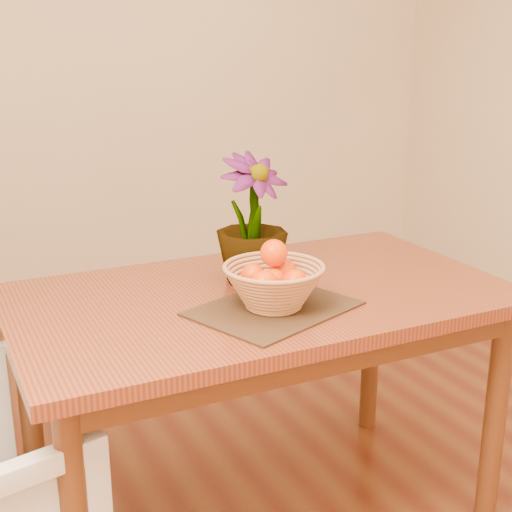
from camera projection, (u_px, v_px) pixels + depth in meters
name	position (u px, v px, depth m)	size (l,w,h in m)	color
wall_back	(87.00, 57.00, 3.53)	(4.00, 0.02, 2.70)	#FEE9C1
table	(261.00, 320.00, 2.05)	(1.40, 0.80, 0.75)	brown
placemat	(274.00, 308.00, 1.88)	(0.41, 0.31, 0.01)	#3B2415
wicker_basket	(274.00, 288.00, 1.87)	(0.27, 0.27, 0.11)	#B9794D
orange_pile	(274.00, 274.00, 1.86)	(0.17, 0.16, 0.13)	#EE4D03
potted_plant	(252.00, 219.00, 2.05)	(0.21, 0.21, 0.38)	#1A4D16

